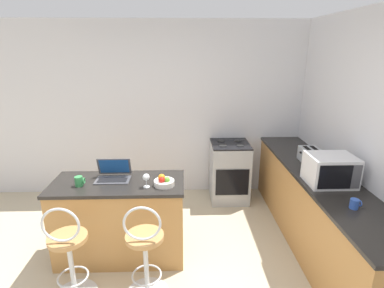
% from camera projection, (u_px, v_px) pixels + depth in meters
% --- Properties ---
extents(wall_back, '(12.00, 0.06, 2.60)m').
position_uv_depth(wall_back, '(161.00, 111.00, 4.51)').
color(wall_back, silver).
rests_on(wall_back, ground_plane).
extents(breakfast_bar, '(1.37, 0.61, 0.88)m').
position_uv_depth(breakfast_bar, '(121.00, 219.00, 3.22)').
color(breakfast_bar, '#B27C42').
rests_on(breakfast_bar, ground_plane).
extents(counter_right, '(0.60, 2.92, 0.88)m').
position_uv_depth(counter_right, '(316.00, 209.00, 3.42)').
color(counter_right, '#B27C42').
rests_on(counter_right, ground_plane).
extents(bar_stool_near, '(0.40, 0.40, 0.98)m').
position_uv_depth(bar_stool_near, '(69.00, 256.00, 2.64)').
color(bar_stool_near, silver).
rests_on(bar_stool_near, ground_plane).
extents(bar_stool_far, '(0.40, 0.40, 0.98)m').
position_uv_depth(bar_stool_far, '(145.00, 255.00, 2.66)').
color(bar_stool_far, silver).
rests_on(bar_stool_far, ground_plane).
extents(laptop, '(0.35, 0.25, 0.21)m').
position_uv_depth(laptop, '(113.00, 174.00, 3.16)').
color(laptop, '#47474C').
rests_on(laptop, breakfast_bar).
extents(microwave, '(0.45, 0.37, 0.30)m').
position_uv_depth(microwave, '(330.00, 170.00, 3.01)').
color(microwave, silver).
rests_on(microwave, counter_right).
extents(toaster, '(0.24, 0.25, 0.17)m').
position_uv_depth(toaster, '(310.00, 155.00, 3.63)').
color(toaster, '#9EA3A8').
rests_on(toaster, counter_right).
extents(stove_range, '(0.55, 0.58, 0.89)m').
position_uv_depth(stove_range, '(229.00, 172.00, 4.48)').
color(stove_range, '#9EA3A8').
rests_on(stove_range, ground_plane).
extents(wine_glass_short, '(0.07, 0.07, 0.14)m').
position_uv_depth(wine_glass_short, '(146.00, 178.00, 2.95)').
color(wine_glass_short, silver).
rests_on(wine_glass_short, breakfast_bar).
extents(mug_green, '(0.10, 0.08, 0.10)m').
position_uv_depth(mug_green, '(79.00, 181.00, 2.99)').
color(mug_green, '#338447').
rests_on(mug_green, breakfast_bar).
extents(mug_blue, '(0.09, 0.07, 0.09)m').
position_uv_depth(mug_blue, '(355.00, 204.00, 2.57)').
color(mug_blue, '#2D51AD').
rests_on(mug_blue, counter_right).
extents(fruit_bowl, '(0.21, 0.21, 0.11)m').
position_uv_depth(fruit_bowl, '(164.00, 182.00, 3.00)').
color(fruit_bowl, silver).
rests_on(fruit_bowl, breakfast_bar).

